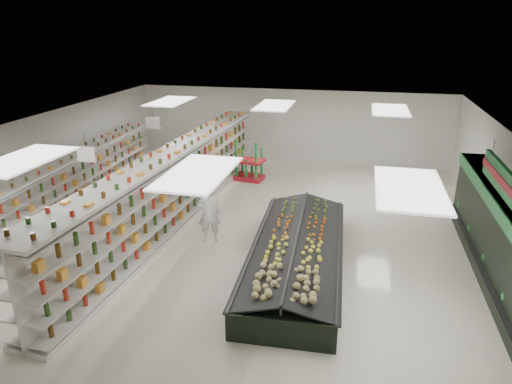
% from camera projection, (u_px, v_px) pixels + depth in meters
% --- Properties ---
extents(floor, '(16.00, 16.00, 0.00)m').
position_uv_depth(floor, '(248.00, 232.00, 13.76)').
color(floor, beige).
rests_on(floor, ground).
extents(ceiling, '(14.00, 16.00, 0.02)m').
position_uv_depth(ceiling, '(247.00, 128.00, 12.64)').
color(ceiling, white).
rests_on(ceiling, wall_back).
extents(wall_back, '(14.00, 0.02, 3.20)m').
position_uv_depth(wall_back, '(291.00, 125.00, 20.50)').
color(wall_back, silver).
rests_on(wall_back, floor).
extents(wall_front, '(14.00, 0.02, 3.20)m').
position_uv_depth(wall_front, '(98.00, 380.00, 5.90)').
color(wall_front, silver).
rests_on(wall_front, floor).
extents(wall_left, '(0.02, 16.00, 3.20)m').
position_uv_depth(wall_left, '(37.00, 166.00, 14.68)').
color(wall_left, silver).
rests_on(wall_left, floor).
extents(wall_right, '(0.02, 16.00, 3.20)m').
position_uv_depth(wall_right, '(512.00, 203.00, 11.72)').
color(wall_right, silver).
rests_on(wall_right, floor).
extents(produce_wall_case, '(0.93, 8.00, 2.20)m').
position_uv_depth(produce_wall_case, '(505.00, 239.00, 10.57)').
color(produce_wall_case, black).
rests_on(produce_wall_case, floor).
extents(aisle_sign_near, '(0.52, 0.06, 0.75)m').
position_uv_depth(aisle_sign_near, '(86.00, 154.00, 11.78)').
color(aisle_sign_near, white).
rests_on(aisle_sign_near, ceiling).
extents(aisle_sign_far, '(0.52, 0.06, 0.75)m').
position_uv_depth(aisle_sign_far, '(153.00, 123.00, 15.43)').
color(aisle_sign_far, white).
rests_on(aisle_sign_far, ceiling).
extents(hortifruti_banner, '(0.12, 3.20, 0.95)m').
position_uv_depth(hortifruti_banner, '(503.00, 180.00, 10.14)').
color(hortifruti_banner, '#1F7738').
rests_on(hortifruti_banner, ceiling).
extents(gondola_left, '(1.20, 10.74, 1.86)m').
position_uv_depth(gondola_left, '(70.00, 188.00, 14.98)').
color(gondola_left, silver).
rests_on(gondola_left, floor).
extents(gondola_center, '(1.67, 13.37, 2.31)m').
position_uv_depth(gondola_center, '(175.00, 189.00, 14.25)').
color(gondola_center, silver).
rests_on(gondola_center, floor).
extents(produce_island, '(2.57, 6.42, 0.95)m').
position_uv_depth(produce_island, '(297.00, 253.00, 11.64)').
color(produce_island, black).
rests_on(produce_island, floor).
extents(soda_endcap, '(1.29, 0.99, 1.50)m').
position_uv_depth(soda_endcap, '(249.00, 162.00, 18.13)').
color(soda_endcap, '#AF1423').
rests_on(soda_endcap, floor).
extents(shopper_main, '(0.73, 0.60, 1.74)m').
position_uv_depth(shopper_main, '(209.00, 213.00, 12.94)').
color(shopper_main, white).
rests_on(shopper_main, floor).
extents(shopper_background, '(0.77, 0.88, 1.55)m').
position_uv_depth(shopper_background, '(164.00, 173.00, 16.72)').
color(shopper_background, tan).
rests_on(shopper_background, floor).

